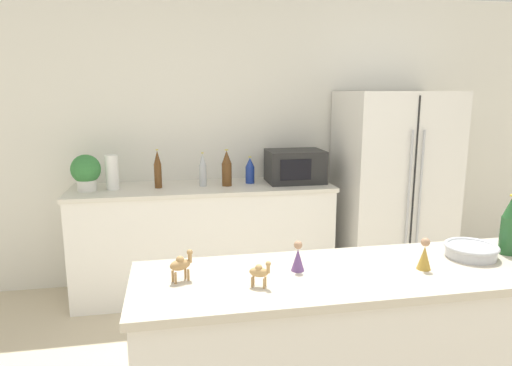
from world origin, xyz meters
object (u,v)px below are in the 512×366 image
refrigerator (392,189)px  camel_figurine_second (260,272)px  wine_bottle (510,226)px  microwave (295,166)px  wise_man_figurine_crimson (298,258)px  wise_man_figurine_purple (424,256)px  back_bottle_1 (250,170)px  fruit_bowl (471,250)px  camel_figurine (181,264)px  back_bottle_0 (203,170)px  potted_plant (86,171)px  paper_towel_roll (112,172)px  back_bottle_2 (158,170)px  back_bottle_3 (227,168)px

refrigerator → camel_figurine_second: 2.58m
wine_bottle → microwave: bearing=104.8°
wine_bottle → wise_man_figurine_crimson: wine_bottle is taller
camel_figurine_second → wise_man_figurine_crimson: bearing=34.6°
wise_man_figurine_purple → refrigerator: bearing=66.3°
back_bottle_1 → camel_figurine_second: bearing=-98.9°
refrigerator → fruit_bowl: size_ratio=7.04×
back_bottle_1 → camel_figurine: (-0.64, -2.02, -0.03)m
wine_bottle → camel_figurine: 1.55m
back_bottle_0 → potted_plant: bearing=-179.5°
refrigerator → microwave: (-0.88, 0.10, 0.22)m
wine_bottle → wise_man_figurine_purple: size_ratio=2.03×
potted_plant → paper_towel_roll: 0.20m
microwave → camel_figurine_second: bearing=-109.1°
back_bottle_2 → wise_man_figurine_purple: (1.18, -2.03, -0.08)m
fruit_bowl → camel_figurine_second: size_ratio=2.19×
back_bottle_2 → wise_man_figurine_crimson: back_bottle_2 is taller
microwave → camel_figurine: 2.24m
refrigerator → wise_man_figurine_purple: size_ratio=11.95×
back_bottle_0 → wine_bottle: size_ratio=0.97×
camel_figurine → wise_man_figurine_crimson: wise_man_figurine_crimson is taller
back_bottle_3 → wise_man_figurine_crimson: size_ratio=2.26×
back_bottle_3 → camel_figurine: back_bottle_3 is taller
fruit_bowl → camel_figurine: size_ratio=1.90×
back_bottle_3 → fruit_bowl: size_ratio=1.26×
wise_man_figurine_crimson → microwave: bearing=74.9°
back_bottle_3 → camel_figurine: bearing=-102.5°
potted_plant → paper_towel_roll: potted_plant is taller
paper_towel_roll → back_bottle_1: size_ratio=1.20×
wise_man_figurine_purple → back_bottle_3: bearing=107.1°
potted_plant → back_bottle_1: bearing=2.7°
microwave → refrigerator: bearing=-6.2°
wise_man_figurine_purple → wine_bottle: bearing=12.0°
paper_towel_roll → back_bottle_3: (0.92, -0.02, 0.01)m
camel_figurine_second → wise_man_figurine_crimson: (0.20, 0.13, -0.01)m
paper_towel_roll → microwave: bearing=0.9°
wine_bottle → paper_towel_roll: bearing=136.7°
back_bottle_3 → camel_figurine_second: bearing=-93.5°
refrigerator → wise_man_figurine_crimson: refrigerator is taller
paper_towel_roll → back_bottle_0: bearing=-0.1°
microwave → back_bottle_2: bearing=-178.5°
fruit_bowl → camel_figurine: (-1.35, -0.03, 0.04)m
refrigerator → back_bottle_3: (-1.48, 0.05, 0.22)m
fruit_bowl → camel_figurine_second: 1.05m
paper_towel_roll → fruit_bowl: bearing=-46.5°
back_bottle_2 → fruit_bowl: back_bottle_2 is taller
potted_plant → microwave: (1.72, 0.03, -0.02)m
wise_man_figurine_crimson → back_bottle_2: bearing=108.1°
refrigerator → camel_figurine_second: refrigerator is taller
potted_plant → back_bottle_2: (0.56, 0.00, -0.00)m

